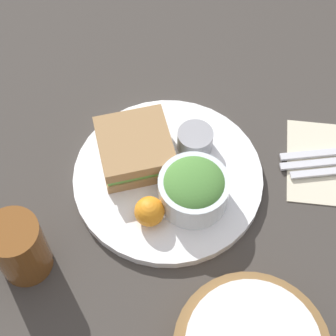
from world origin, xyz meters
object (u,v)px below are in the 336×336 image
Objects in this scene: dressing_cup at (195,140)px; drink_glass at (20,248)px; salad_bowl at (194,188)px; plate at (168,177)px; knife at (333,162)px; spoon at (336,171)px; fork at (330,152)px; sandwich at (135,148)px.

drink_glass is at bearing 44.84° from dressing_cup.
salad_bowl is at bearing 93.78° from dressing_cup.
knife is (-0.26, -0.06, -0.00)m from plate.
plate is at bearing -41.81° from salad_bowl.
spoon is (-0.00, 0.02, 0.00)m from knife.
spoon is at bearing -159.55° from salad_bowl.
drink_glass reaches higher than fork.
sandwich is 0.97× the size of spoon.
drink_glass is 0.65× the size of fork.
drink_glass is (0.13, 0.19, 0.01)m from sandwich.
fork is (-0.21, -0.12, -0.04)m from salad_bowl.
sandwich reaches higher than dressing_cup.
drink_glass reaches higher than dressing_cup.
dressing_cup is (-0.09, -0.03, -0.01)m from sandwich.
drink_glass is at bearing -164.64° from fork.
salad_bowl reaches higher than fork.
plate is 5.25× the size of dressing_cup.
fork and knife have the same top height.
dressing_cup is 0.33× the size of knife.
drink_glass is (0.19, 0.16, 0.05)m from plate.
plate is at bearing 57.93° from dressing_cup.
knife is at bearing 90.00° from spoon.
dressing_cup is 0.52× the size of drink_glass.
knife is at bearing -166.61° from plate.
dressing_cup reaches higher than knife.
sandwich is (0.06, -0.03, 0.03)m from plate.
sandwich is 0.83× the size of knife.
dressing_cup is 0.23m from knife.
plate is 0.27m from knife.
salad_bowl is 0.98× the size of drink_glass.
plate reaches higher than spoon.
drink_glass reaches higher than sandwich.
knife is 1.17× the size of spoon.
sandwich is at bearing 176.19° from fork.
drink_glass is 0.51m from fork.
salad_bowl is at bearing -172.94° from spoon.
salad_bowl is 0.25m from fork.
plate is 2.75× the size of drink_glass.
plate reaches higher than fork.
drink_glass is at bearing 55.37° from sandwich.
plate is 1.99× the size of spoon.
salad_bowl reaches higher than plate.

